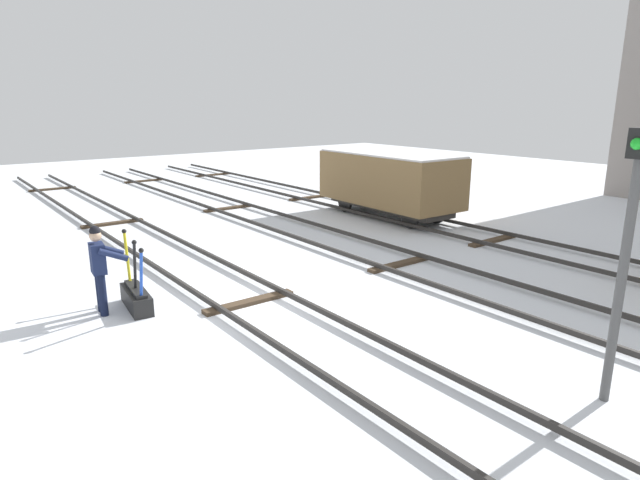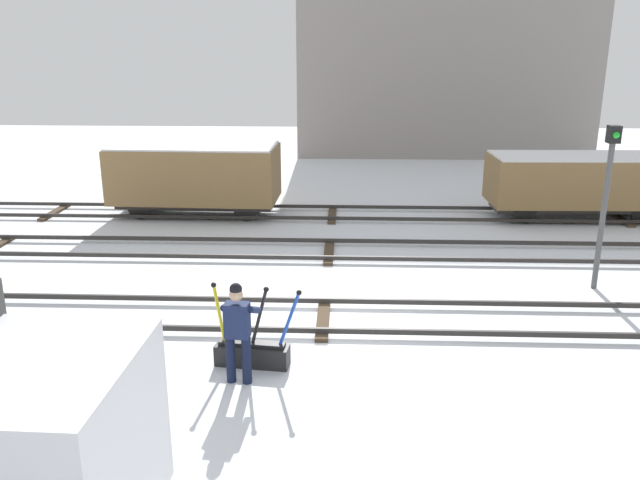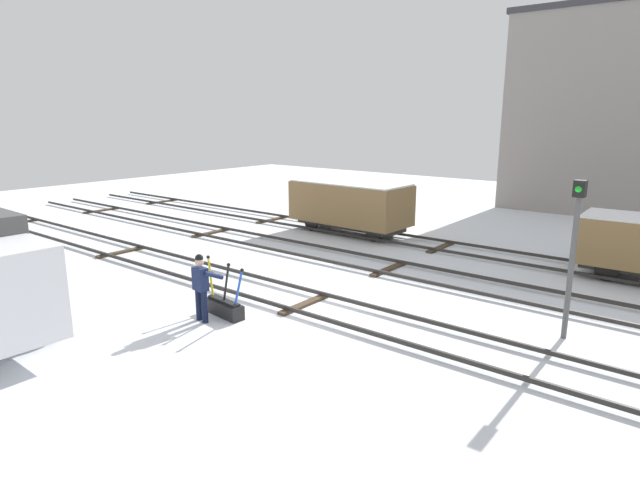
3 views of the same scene
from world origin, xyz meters
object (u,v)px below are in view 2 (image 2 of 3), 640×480
at_px(switch_lever_frame, 253,351).
at_px(freight_car_far_end, 195,175).
at_px(signal_post, 606,190).
at_px(freight_car_back_track, 580,182).
at_px(rail_worker, 238,327).

bearing_deg(switch_lever_frame, freight_car_far_end, 114.25).
bearing_deg(signal_post, freight_car_far_end, 149.77).
height_order(freight_car_back_track, freight_car_far_end, freight_car_far_end).
bearing_deg(rail_worker, freight_car_back_track, 56.33).
xyz_separation_m(switch_lever_frame, freight_car_far_end, (-3.11, 9.77, 1.04)).
xyz_separation_m(rail_worker, freight_car_far_end, (-2.98, 10.33, 0.34)).
xyz_separation_m(rail_worker, signal_post, (7.17, 4.42, 1.26)).
xyz_separation_m(switch_lever_frame, freight_car_back_track, (8.61, 9.77, 0.92)).
bearing_deg(switch_lever_frame, signal_post, 35.23).
bearing_deg(rail_worker, switch_lever_frame, 83.48).
height_order(switch_lever_frame, freight_car_back_track, freight_car_back_track).
bearing_deg(switch_lever_frame, rail_worker, -96.52).
relative_size(rail_worker, signal_post, 0.47).
distance_m(switch_lever_frame, freight_car_far_end, 10.30).
xyz_separation_m(rail_worker, freight_car_back_track, (8.74, 10.33, 0.22)).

